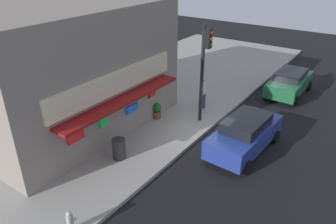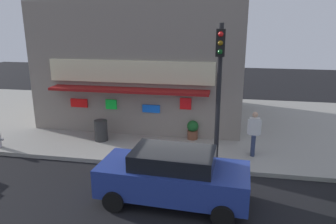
{
  "view_description": "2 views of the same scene",
  "coord_description": "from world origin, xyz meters",
  "px_view_note": "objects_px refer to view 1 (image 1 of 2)",
  "views": [
    {
      "loc": [
        -12.4,
        -6.63,
        8.48
      ],
      "look_at": [
        -1.13,
        1.25,
        1.59
      ],
      "focal_mm": 34.49,
      "sensor_mm": 36.0,
      "label": 1
    },
    {
      "loc": [
        1.67,
        -10.91,
        5.43
      ],
      "look_at": [
        -0.48,
        0.77,
        2.04
      ],
      "focal_mm": 34.36,
      "sensor_mm": 36.0,
      "label": 2
    }
  ],
  "objects_px": {
    "fire_hydrant": "(70,221)",
    "trash_can": "(119,149)",
    "potted_plant_by_doorway": "(157,110)",
    "parked_car_blue": "(245,134)",
    "parked_car_green": "(290,82)",
    "pedestrian": "(203,92)",
    "traffic_light": "(204,62)"
  },
  "relations": [
    {
      "from": "traffic_light",
      "to": "parked_car_green",
      "type": "relative_size",
      "value": 1.16
    },
    {
      "from": "potted_plant_by_doorway",
      "to": "parked_car_green",
      "type": "relative_size",
      "value": 0.2
    },
    {
      "from": "traffic_light",
      "to": "trash_can",
      "type": "height_order",
      "value": "traffic_light"
    },
    {
      "from": "pedestrian",
      "to": "parked_car_green",
      "type": "distance_m",
      "value": 6.35
    },
    {
      "from": "pedestrian",
      "to": "parked_car_blue",
      "type": "height_order",
      "value": "pedestrian"
    },
    {
      "from": "fire_hydrant",
      "to": "parked_car_green",
      "type": "relative_size",
      "value": 0.18
    },
    {
      "from": "parked_car_green",
      "to": "parked_car_blue",
      "type": "distance_m",
      "value": 7.94
    },
    {
      "from": "potted_plant_by_doorway",
      "to": "parked_car_blue",
      "type": "distance_m",
      "value": 5.15
    },
    {
      "from": "fire_hydrant",
      "to": "pedestrian",
      "type": "relative_size",
      "value": 0.44
    },
    {
      "from": "fire_hydrant",
      "to": "parked_car_green",
      "type": "distance_m",
      "value": 16.16
    },
    {
      "from": "fire_hydrant",
      "to": "parked_car_blue",
      "type": "height_order",
      "value": "parked_car_blue"
    },
    {
      "from": "parked_car_green",
      "to": "parked_car_blue",
      "type": "relative_size",
      "value": 0.97
    },
    {
      "from": "parked_car_green",
      "to": "trash_can",
      "type": "bearing_deg",
      "value": 161.79
    },
    {
      "from": "fire_hydrant",
      "to": "trash_can",
      "type": "xyz_separation_m",
      "value": [
        4.04,
        1.56,
        0.08
      ]
    },
    {
      "from": "trash_can",
      "to": "pedestrian",
      "type": "relative_size",
      "value": 0.52
    },
    {
      "from": "traffic_light",
      "to": "parked_car_blue",
      "type": "distance_m",
      "value": 4.12
    },
    {
      "from": "pedestrian",
      "to": "potted_plant_by_doorway",
      "type": "height_order",
      "value": "pedestrian"
    },
    {
      "from": "potted_plant_by_doorway",
      "to": "parked_car_blue",
      "type": "bearing_deg",
      "value": -90.52
    },
    {
      "from": "traffic_light",
      "to": "potted_plant_by_doorway",
      "type": "height_order",
      "value": "traffic_light"
    },
    {
      "from": "trash_can",
      "to": "parked_car_blue",
      "type": "bearing_deg",
      "value": -46.35
    },
    {
      "from": "trash_can",
      "to": "pedestrian",
      "type": "height_order",
      "value": "pedestrian"
    },
    {
      "from": "traffic_light",
      "to": "pedestrian",
      "type": "xyz_separation_m",
      "value": [
        1.45,
        0.79,
        -2.33
      ]
    },
    {
      "from": "pedestrian",
      "to": "parked_car_blue",
      "type": "xyz_separation_m",
      "value": [
        -2.64,
        -3.76,
        -0.28
      ]
    },
    {
      "from": "potted_plant_by_doorway",
      "to": "parked_car_green",
      "type": "distance_m",
      "value": 9.28
    },
    {
      "from": "fire_hydrant",
      "to": "traffic_light",
      "type": "bearing_deg",
      "value": 1.98
    },
    {
      "from": "traffic_light",
      "to": "trash_can",
      "type": "bearing_deg",
      "value": 166.56
    },
    {
      "from": "parked_car_green",
      "to": "traffic_light",
      "type": "bearing_deg",
      "value": 158.28
    },
    {
      "from": "fire_hydrant",
      "to": "trash_can",
      "type": "relative_size",
      "value": 0.85
    },
    {
      "from": "parked_car_blue",
      "to": "pedestrian",
      "type": "bearing_deg",
      "value": 54.89
    },
    {
      "from": "potted_plant_by_doorway",
      "to": "parked_car_green",
      "type": "xyz_separation_m",
      "value": [
        7.89,
        -4.87,
        0.22
      ]
    },
    {
      "from": "fire_hydrant",
      "to": "parked_car_green",
      "type": "bearing_deg",
      "value": -8.43
    },
    {
      "from": "potted_plant_by_doorway",
      "to": "traffic_light",
      "type": "bearing_deg",
      "value": -62.37
    }
  ]
}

